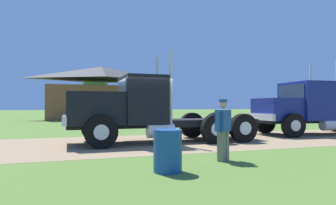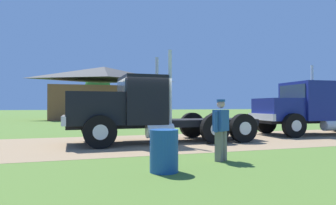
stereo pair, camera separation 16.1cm
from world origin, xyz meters
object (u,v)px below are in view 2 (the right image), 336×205
at_px(visitor_walking_mid, 221,127).
at_px(steel_barrel, 164,151).
at_px(truck_near_left, 310,109).
at_px(shed_building, 104,94).
at_px(truck_foreground_white, 139,111).

xyz_separation_m(visitor_walking_mid, steel_barrel, (-1.83, -0.81, -0.43)).
distance_m(truck_near_left, steel_barrel, 11.30).
relative_size(truck_near_left, shed_building, 0.68).
height_order(steel_barrel, shed_building, shed_building).
height_order(truck_foreground_white, visitor_walking_mid, truck_foreground_white).
xyz_separation_m(truck_foreground_white, truck_near_left, (9.03, 0.69, 0.02)).
distance_m(visitor_walking_mid, steel_barrel, 2.05).
bearing_deg(shed_building, truck_near_left, -68.48).
bearing_deg(steel_barrel, shed_building, 87.37).
bearing_deg(steel_barrel, truck_foreground_white, 84.12).
bearing_deg(truck_near_left, truck_foreground_white, -175.61).
xyz_separation_m(truck_foreground_white, shed_building, (0.70, 21.81, 1.54)).
distance_m(truck_foreground_white, truck_near_left, 9.06).
bearing_deg(steel_barrel, truck_near_left, 31.82).
bearing_deg(truck_foreground_white, visitor_walking_mid, -73.76).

